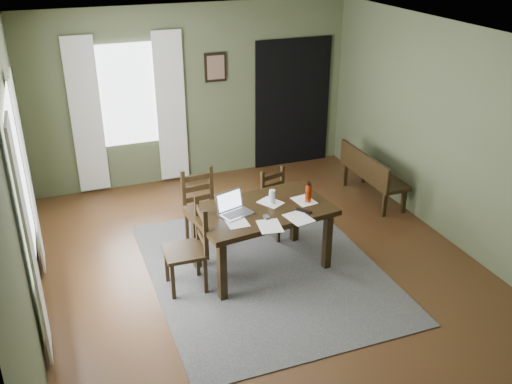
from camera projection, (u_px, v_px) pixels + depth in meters
name	position (u px, v px, depth m)	size (l,w,h in m)	color
ground	(265.00, 271.00, 6.76)	(5.00, 6.00, 0.01)	#492C16
room_shell	(266.00, 126.00, 5.98)	(5.02, 6.02, 2.71)	#515A3B
rug	(265.00, 270.00, 6.75)	(2.60, 3.20, 0.01)	#484848
dining_table	(262.00, 216.00, 6.53)	(1.67, 1.12, 0.78)	black
chair_end	(189.00, 248.00, 6.25)	(0.46, 0.46, 1.02)	black
chair_back_left	(202.00, 210.00, 7.13)	(0.46, 0.47, 0.98)	black
chair_back_right	(278.00, 204.00, 7.39)	(0.47, 0.47, 0.87)	black
bench	(371.00, 172.00, 8.32)	(0.42, 1.31, 0.74)	black
laptop	(233.00, 208.00, 6.36)	(0.42, 0.37, 0.24)	#B7B7BC
computer_mouse	(267.00, 217.00, 6.26)	(0.05, 0.09, 0.03)	#3F3F42
tv_remote	(304.00, 211.00, 6.40)	(0.05, 0.18, 0.02)	black
drinking_glass	(272.00, 197.00, 6.58)	(0.07, 0.07, 0.16)	silver
water_bottle	(308.00, 193.00, 6.59)	(0.09, 0.09, 0.25)	#B02F0D
paper_a	(237.00, 222.00, 6.19)	(0.23, 0.29, 0.00)	white
paper_b	(299.00, 218.00, 6.27)	(0.24, 0.32, 0.00)	white
paper_c	(270.00, 202.00, 6.62)	(0.21, 0.27, 0.00)	white
paper_d	(304.00, 201.00, 6.66)	(0.22, 0.28, 0.00)	white
paper_e	(270.00, 226.00, 6.10)	(0.24, 0.31, 0.00)	white
window_left	(21.00, 183.00, 5.52)	(0.01, 1.30, 1.70)	white
window_back	(128.00, 95.00, 8.33)	(1.00, 0.01, 1.50)	white
curtain_left_near	(31.00, 246.00, 4.94)	(0.03, 0.48, 2.30)	silver
curtain_left_far	(28.00, 175.00, 6.33)	(0.03, 0.48, 2.30)	silver
curtain_back_left	(86.00, 117.00, 8.21)	(0.44, 0.03, 2.30)	silver
curtain_back_right	(171.00, 108.00, 8.61)	(0.44, 0.03, 2.30)	silver
framed_picture	(216.00, 67.00, 8.63)	(0.34, 0.03, 0.44)	black
doorway_back	(293.00, 103.00, 9.34)	(1.30, 0.03, 2.10)	black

